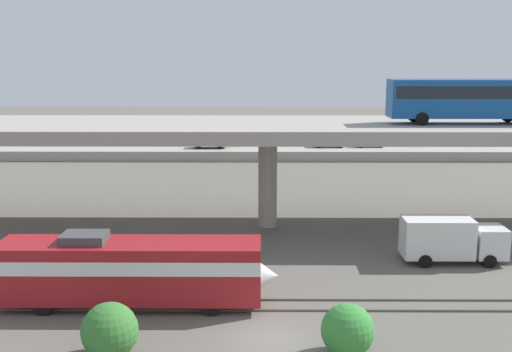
{
  "coord_description": "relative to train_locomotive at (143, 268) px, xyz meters",
  "views": [
    {
      "loc": [
        -0.64,
        -27.97,
        13.84
      ],
      "look_at": [
        -0.97,
        25.31,
        3.07
      ],
      "focal_mm": 43.0,
      "sensor_mm": 36.0,
      "label": 1
    }
  ],
  "objects": [
    {
      "name": "shrub_left",
      "position": [
        -0.47,
        -5.91,
        -0.88
      ],
      "size": [
        2.63,
        2.63,
        2.63
      ],
      "primitive_type": "sphere",
      "color": "#367530",
      "rests_on": "ground_plane"
    },
    {
      "name": "pier_parking_lot",
      "position": [
        7.04,
        51.0,
        -1.54
      ],
      "size": [
        78.92,
        10.56,
        1.3
      ],
      "primitive_type": "cube",
      "color": "#9E998E",
      "rests_on": "ground_plane"
    },
    {
      "name": "parked_car_0",
      "position": [
        15.67,
        49.85,
        -0.12
      ],
      "size": [
        4.47,
        1.83,
        1.5
      ],
      "color": "#9E998C",
      "rests_on": "pier_parking_lot"
    },
    {
      "name": "train_locomotive",
      "position": [
        0.0,
        0.0,
        0.0
      ],
      "size": [
        15.33,
        3.04,
        4.18
      ],
      "color": "maroon",
      "rests_on": "ground_plane"
    },
    {
      "name": "parked_car_5",
      "position": [
        1.24,
        51.57,
        -0.12
      ],
      "size": [
        4.04,
        1.89,
        1.5
      ],
      "color": "navy",
      "rests_on": "pier_parking_lot"
    },
    {
      "name": "service_truck_west",
      "position": [
        19.13,
        7.34,
        -0.56
      ],
      "size": [
        6.8,
        2.46,
        3.04
      ],
      "color": "silver",
      "rests_on": "ground_plane"
    },
    {
      "name": "rail_strip_far",
      "position": [
        7.04,
        0.73,
        -2.13
      ],
      "size": [
        110.0,
        0.12,
        0.12
      ],
      "primitive_type": "cube",
      "color": "#59544C",
      "rests_on": "ground_plane"
    },
    {
      "name": "parked_car_2",
      "position": [
        26.76,
        52.01,
        -0.12
      ],
      "size": [
        4.64,
        1.9,
        1.5
      ],
      "rotation": [
        0.0,
        0.0,
        3.14
      ],
      "color": "#515459",
      "rests_on": "pier_parking_lot"
    },
    {
      "name": "rail_strip_near",
      "position": [
        7.04,
        -0.73,
        -2.13
      ],
      "size": [
        110.0,
        0.12,
        0.12
      ],
      "primitive_type": "cube",
      "color": "#59544C",
      "rests_on": "ground_plane"
    },
    {
      "name": "parked_car_4",
      "position": [
        21.19,
        50.12,
        -0.12
      ],
      "size": [
        4.23,
        1.87,
        1.5
      ],
      "color": "silver",
      "rests_on": "pier_parking_lot"
    },
    {
      "name": "ground_plane",
      "position": [
        7.04,
        -4.0,
        -2.19
      ],
      "size": [
        260.0,
        260.0,
        0.0
      ],
      "primitive_type": "plane",
      "color": "#605B54"
    },
    {
      "name": "harbor_water",
      "position": [
        7.04,
        74.0,
        -2.19
      ],
      "size": [
        140.0,
        36.0,
        0.01
      ],
      "primitive_type": "cube",
      "color": "#2D5170",
      "rests_on": "ground_plane"
    },
    {
      "name": "shrub_right",
      "position": [
        10.47,
        -5.63,
        -0.95
      ],
      "size": [
        2.49,
        2.49,
        2.49
      ],
      "primitive_type": "sphere",
      "color": "#388837",
      "rests_on": "ground_plane"
    },
    {
      "name": "highway_overpass",
      "position": [
        7.04,
        16.0,
        5.53
      ],
      "size": [
        96.0,
        11.46,
        8.42
      ],
      "color": "#9E998E",
      "rests_on": "ground_plane"
    },
    {
      "name": "parked_car_1",
      "position": [
        36.37,
        51.48,
        -0.12
      ],
      "size": [
        4.29,
        1.86,
        1.5
      ],
      "rotation": [
        0.0,
        0.0,
        3.14
      ],
      "color": "silver",
      "rests_on": "pier_parking_lot"
    },
    {
      "name": "parked_car_3",
      "position": [
        -0.26,
        48.9,
        -0.12
      ],
      "size": [
        4.68,
        1.93,
        1.5
      ],
      "rotation": [
        0.0,
        0.0,
        3.14
      ],
      "color": "black",
      "rests_on": "pier_parking_lot"
    },
    {
      "name": "transit_bus_on_overpass",
      "position": [
        22.38,
        15.43,
        8.28
      ],
      "size": [
        12.0,
        2.68,
        3.4
      ],
      "color": "#14478C",
      "rests_on": "highway_overpass"
    }
  ]
}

